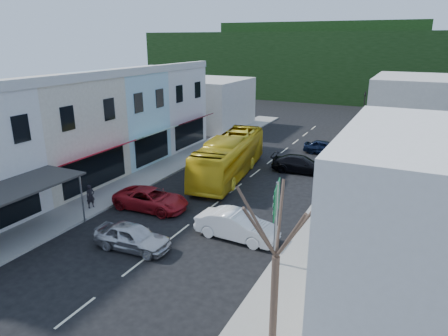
% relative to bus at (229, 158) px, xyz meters
% --- Properties ---
extents(ground, '(120.00, 120.00, 0.00)m').
position_rel_bus_xyz_m(ground, '(1.69, -10.47, -1.55)').
color(ground, black).
rests_on(ground, ground).
extents(sidewalk_left, '(3.00, 52.00, 0.15)m').
position_rel_bus_xyz_m(sidewalk_left, '(-5.81, -0.47, -1.48)').
color(sidewalk_left, gray).
rests_on(sidewalk_left, ground).
extents(sidewalk_right, '(3.00, 52.00, 0.15)m').
position_rel_bus_xyz_m(sidewalk_right, '(9.19, -0.47, -1.48)').
color(sidewalk_right, gray).
rests_on(sidewalk_right, ground).
extents(shopfront_row, '(8.25, 30.00, 8.00)m').
position_rel_bus_xyz_m(shopfront_row, '(-10.80, -5.47, 2.45)').
color(shopfront_row, silver).
rests_on(shopfront_row, ground).
extents(distant_block_left, '(8.00, 10.00, 6.00)m').
position_rel_bus_xyz_m(distant_block_left, '(-10.31, 16.53, 1.45)').
color(distant_block_left, '#B7B2A8').
rests_on(distant_block_left, ground).
extents(distant_block_right, '(8.00, 12.00, 7.00)m').
position_rel_bus_xyz_m(distant_block_right, '(12.69, 19.53, 1.95)').
color(distant_block_right, '#B7B2A8').
rests_on(distant_block_right, ground).
extents(hillside, '(80.00, 26.00, 14.00)m').
position_rel_bus_xyz_m(hillside, '(0.24, 54.62, 5.18)').
color(hillside, black).
rests_on(hillside, ground).
extents(bus, '(3.96, 11.82, 3.10)m').
position_rel_bus_xyz_m(bus, '(0.00, 0.00, 0.00)').
color(bus, yellow).
rests_on(bus, ground).
extents(car_silver, '(4.51, 2.08, 1.40)m').
position_rel_bus_xyz_m(car_silver, '(0.49, -13.20, -0.85)').
color(car_silver, '#BDBCC2').
rests_on(car_silver, ground).
extents(car_white, '(4.47, 1.98, 1.40)m').
position_rel_bus_xyz_m(car_white, '(5.01, -9.65, -0.85)').
color(car_white, white).
rests_on(car_white, ground).
extents(car_red, '(4.67, 2.08, 1.40)m').
position_rel_bus_xyz_m(car_red, '(-1.75, -8.40, -0.85)').
color(car_red, maroon).
rests_on(car_red, ground).
extents(car_black_near, '(4.63, 2.18, 1.40)m').
position_rel_bus_xyz_m(car_black_near, '(5.04, 3.44, -0.85)').
color(car_black_near, black).
rests_on(car_black_near, ground).
extents(car_navy_mid, '(4.46, 1.95, 1.40)m').
position_rel_bus_xyz_m(car_navy_mid, '(5.58, 9.93, -0.85)').
color(car_navy_mid, black).
rests_on(car_navy_mid, ground).
extents(pedestrian_left, '(0.59, 0.70, 1.70)m').
position_rel_bus_xyz_m(pedestrian_left, '(-5.26, -10.22, -0.55)').
color(pedestrian_left, black).
rests_on(pedestrian_left, sidewalk_left).
extents(direction_sign, '(1.00, 2.07, 4.42)m').
position_rel_bus_xyz_m(direction_sign, '(7.86, -11.45, 0.66)').
color(direction_sign, '#095628').
rests_on(direction_sign, ground).
extents(street_tree, '(3.50, 3.50, 7.39)m').
position_rel_bus_xyz_m(street_tree, '(9.60, -16.67, 2.15)').
color(street_tree, '#3B2C24').
rests_on(street_tree, ground).
extents(traffic_signal, '(1.26, 1.38, 5.02)m').
position_rel_bus_xyz_m(traffic_signal, '(7.66, 20.39, 0.96)').
color(traffic_signal, black).
rests_on(traffic_signal, ground).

